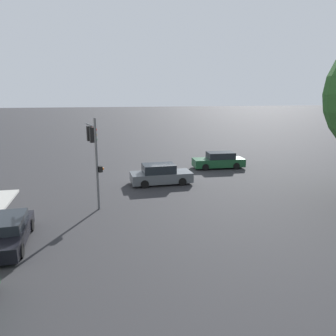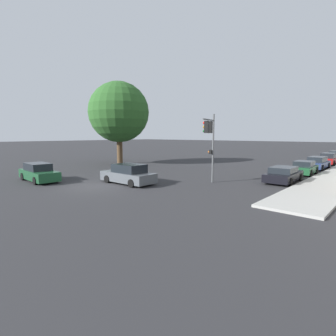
{
  "view_description": "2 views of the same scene",
  "coord_description": "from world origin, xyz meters",
  "px_view_note": "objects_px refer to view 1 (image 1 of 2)",
  "views": [
    {
      "loc": [
        5.66,
        26.37,
        6.81
      ],
      "look_at": [
        0.75,
        3.75,
        1.55
      ],
      "focal_mm": 35.0,
      "sensor_mm": 36.0,
      "label": 1
    },
    {
      "loc": [
        16.97,
        -10.88,
        3.83
      ],
      "look_at": [
        3.04,
        4.81,
        1.17
      ],
      "focal_mm": 28.0,
      "sensor_mm": 36.0,
      "label": 2
    }
  ],
  "objects_px": {
    "traffic_signal": "(94,145)",
    "crossing_car_1": "(219,161)",
    "parked_car_0": "(5,232)",
    "crossing_car_0": "(160,175)"
  },
  "relations": [
    {
      "from": "traffic_signal",
      "to": "crossing_car_1",
      "type": "relative_size",
      "value": 1.13
    },
    {
      "from": "traffic_signal",
      "to": "parked_car_0",
      "type": "xyz_separation_m",
      "value": [
        4.14,
        4.7,
        -3.18
      ]
    },
    {
      "from": "crossing_car_1",
      "to": "parked_car_0",
      "type": "height_order",
      "value": "crossing_car_1"
    },
    {
      "from": "traffic_signal",
      "to": "crossing_car_0",
      "type": "bearing_deg",
      "value": 26.84
    },
    {
      "from": "traffic_signal",
      "to": "crossing_car_0",
      "type": "xyz_separation_m",
      "value": [
        -4.86,
        -4.11,
        -3.07
      ]
    },
    {
      "from": "crossing_car_0",
      "to": "crossing_car_1",
      "type": "height_order",
      "value": "crossing_car_0"
    },
    {
      "from": "crossing_car_0",
      "to": "crossing_car_1",
      "type": "bearing_deg",
      "value": 32.43
    },
    {
      "from": "traffic_signal",
      "to": "crossing_car_0",
      "type": "relative_size",
      "value": 1.16
    },
    {
      "from": "crossing_car_1",
      "to": "parked_car_0",
      "type": "xyz_separation_m",
      "value": [
        15.39,
        13.06,
        -0.09
      ]
    },
    {
      "from": "crossing_car_0",
      "to": "crossing_car_1",
      "type": "xyz_separation_m",
      "value": [
        -6.4,
        -4.26,
        -0.02
      ]
    }
  ]
}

